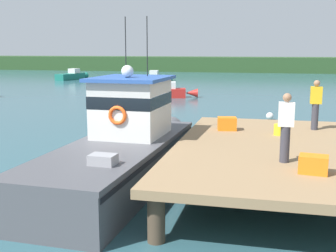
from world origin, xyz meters
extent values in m
plane|color=#2D5660|center=(0.00, 0.00, 0.00)|extent=(200.00, 200.00, 0.00)
cylinder|color=#4C3D2D|center=(2.20, -4.10, 0.50)|extent=(0.36, 0.36, 1.00)
cylinder|color=#4C3D2D|center=(2.20, 4.10, 0.50)|extent=(0.36, 0.36, 1.00)
cube|color=#937551|center=(4.80, 0.00, 1.10)|extent=(6.00, 9.00, 0.20)
cube|color=#4C4C51|center=(0.20, -0.79, 0.55)|extent=(2.83, 8.10, 1.10)
cone|color=#4C4C51|center=(0.40, 4.10, 0.55)|extent=(1.17, 1.84, 1.10)
cube|color=black|center=(0.20, -0.79, 1.00)|extent=(2.84, 7.94, 0.12)
cube|color=#4C4C51|center=(0.20, -0.79, 1.16)|extent=(2.87, 8.10, 0.12)
cube|color=silver|center=(0.25, 0.41, 2.00)|extent=(1.99, 2.28, 1.80)
cube|color=black|center=(0.25, 0.41, 2.31)|extent=(2.01, 2.30, 0.36)
cube|color=#2D56A8|center=(0.25, 0.41, 2.95)|extent=(2.24, 2.59, 0.10)
sphere|color=white|center=(0.24, 0.11, 3.18)|extent=(0.36, 0.36, 0.36)
cylinder|color=black|center=(-0.08, 0.92, 3.90)|extent=(0.03, 0.03, 1.80)
cylinder|color=black|center=(0.62, 0.89, 3.90)|extent=(0.03, 0.03, 1.80)
cube|color=#939399|center=(0.66, -3.01, 1.28)|extent=(0.62, 0.46, 0.36)
torus|color=orange|center=(-0.32, -3.57, 1.16)|extent=(0.58, 0.58, 0.12)
torus|color=#EA5119|center=(0.20, -0.73, 2.00)|extent=(0.54, 0.12, 0.54)
cube|color=orange|center=(5.28, -2.56, 1.39)|extent=(0.66, 0.52, 0.39)
cube|color=orange|center=(3.00, 2.00, 1.41)|extent=(0.67, 0.54, 0.42)
cylinder|color=yellow|center=(4.65, 1.52, 1.37)|extent=(0.32, 0.32, 0.34)
cylinder|color=#383842|center=(5.80, 2.73, 1.63)|extent=(0.22, 0.22, 0.86)
cube|color=gold|center=(5.80, 2.73, 2.34)|extent=(0.36, 0.22, 0.56)
sphere|color=#9E7051|center=(5.80, 2.73, 2.73)|extent=(0.20, 0.20, 0.20)
cylinder|color=#383842|center=(4.71, -1.76, 1.63)|extent=(0.22, 0.22, 0.86)
cube|color=white|center=(4.71, -1.76, 2.34)|extent=(0.36, 0.22, 0.56)
sphere|color=#9E7051|center=(4.71, -1.76, 2.73)|extent=(0.20, 0.20, 0.20)
cube|color=#196B5B|center=(-9.92, 38.43, 0.35)|extent=(3.96, 1.48, 0.71)
cone|color=#196B5B|center=(-7.50, 38.58, 0.35)|extent=(1.01, 0.77, 0.71)
cube|color=silver|center=(-9.24, 38.47, 0.97)|extent=(1.03, 1.05, 0.53)
cube|color=red|center=(-4.04, 21.12, 0.35)|extent=(4.07, 2.05, 0.71)
cone|color=red|center=(-1.66, 21.65, 0.35)|extent=(1.10, 0.90, 0.71)
cube|color=silver|center=(-3.37, 21.27, 0.97)|extent=(1.16, 1.18, 0.53)
cube|color=#196B5B|center=(-19.79, 37.65, 0.38)|extent=(2.32, 4.42, 0.77)
cone|color=#196B5B|center=(-19.16, 40.21, 0.38)|extent=(1.00, 1.21, 0.77)
cube|color=silver|center=(-19.61, 38.36, 1.06)|extent=(1.30, 1.28, 0.58)
sphere|color=red|center=(-10.90, 25.85, 0.19)|extent=(0.38, 0.38, 0.38)
sphere|color=silver|center=(4.40, 11.93, 0.20)|extent=(0.40, 0.40, 0.40)
sphere|color=red|center=(-7.71, 15.73, 0.23)|extent=(0.47, 0.47, 0.47)
cube|color=#284723|center=(0.00, 62.00, 1.20)|extent=(120.00, 8.00, 2.40)
camera|label=1|loc=(4.29, -11.98, 3.84)|focal=46.15mm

